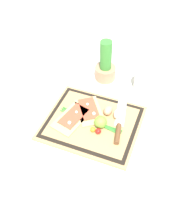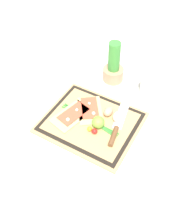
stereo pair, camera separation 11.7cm
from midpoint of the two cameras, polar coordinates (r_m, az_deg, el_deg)
ground_plane at (r=1.17m, az=1.80°, el=-2.64°), size 6.00×6.00×0.00m
cutting_board at (r=1.16m, az=1.81°, el=-2.40°), size 0.41×0.35×0.02m
pizza_slice_near at (r=1.17m, az=-2.48°, el=-0.88°), size 0.15×0.20×0.02m
pizza_slice_far at (r=1.19m, az=1.50°, el=0.32°), size 0.19×0.20×0.02m
knife at (r=1.12m, az=7.34°, el=-4.02°), size 0.08×0.26×0.02m
egg_brown at (r=1.17m, az=5.58°, el=-0.02°), size 0.04×0.06×0.04m
egg_pink at (r=1.16m, az=7.62°, el=-1.09°), size 0.04×0.06×0.04m
lime at (r=1.11m, az=3.47°, el=-2.43°), size 0.06×0.06×0.06m
cherry_tomato_red at (r=1.10m, az=2.71°, el=-4.39°), size 0.03×0.03×0.03m
cherry_tomato_yellow at (r=1.11m, az=1.60°, el=-3.87°), size 0.02×0.02×0.02m
scallion_bunch at (r=1.16m, az=1.46°, el=-1.73°), size 0.30×0.06×0.01m
herb_pot at (r=1.33m, az=6.37°, el=9.46°), size 0.11×0.11×0.22m
sauce_jar at (r=1.30m, az=14.08°, el=5.40°), size 0.09×0.09×0.11m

